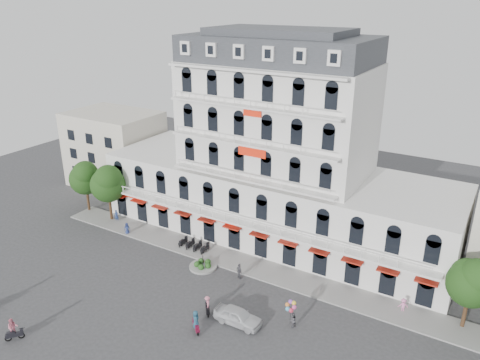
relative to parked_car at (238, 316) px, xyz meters
name	(u,v)px	position (x,y,z in m)	size (l,w,h in m)	color
ground	(193,303)	(-5.52, 0.37, -0.81)	(120.00, 120.00, 0.00)	#38383A
sidewalk	(239,262)	(-5.52, 9.37, -0.73)	(53.00, 4.00, 0.16)	gray
main_building	(276,161)	(-5.52, 18.36, 9.15)	(45.00, 15.00, 25.80)	silver
flank_building_west	(115,149)	(-35.52, 20.37, 5.19)	(14.00, 10.00, 12.00)	beige
traffic_island	(203,265)	(-8.53, 6.37, -0.56)	(3.20, 3.20, 1.60)	gray
parked_scooter_row	(194,249)	(-11.87, 9.17, -0.81)	(4.40, 1.80, 1.10)	black
tree_west_outer	(85,176)	(-31.47, 10.35, 4.54)	(4.50, 4.48, 7.76)	#382314
tree_west_inner	(108,182)	(-26.47, 9.85, 4.87)	(4.76, 4.76, 8.25)	#382314
tree_east_inner	(472,281)	(18.53, 10.35, 4.40)	(4.40, 4.37, 7.57)	#382314
parked_car	(238,316)	(0.00, 0.00, 0.00)	(1.92, 4.78, 1.63)	silver
rider_southwest	(13,329)	(-16.23, -12.37, 0.36)	(1.21, 1.41, 2.28)	black
rider_east	(196,321)	(-2.73, -3.00, 0.34)	(1.37, 1.24, 2.29)	maroon
rider_center	(207,305)	(-3.32, -0.25, 0.21)	(1.22, 1.39, 1.98)	black
pedestrian_left	(127,229)	(-21.70, 7.88, -0.01)	(0.78, 0.51, 1.60)	navy
pedestrian_mid	(239,271)	(-3.81, 6.62, 0.09)	(1.06, 0.44, 1.81)	#515057
pedestrian_right	(403,305)	(13.10, 9.87, -0.06)	(0.97, 0.56, 1.50)	pink
pedestrian_far	(117,216)	(-25.52, 9.87, 0.05)	(0.63, 0.41, 1.72)	navy
balloon_vendor	(292,314)	(4.53, 2.36, 0.49)	(1.38, 1.28, 2.45)	#4F4E55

